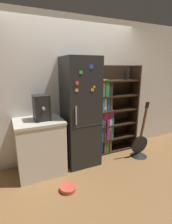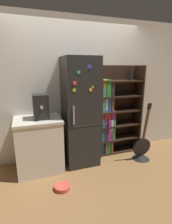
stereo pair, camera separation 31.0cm
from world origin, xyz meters
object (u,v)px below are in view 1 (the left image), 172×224
Objects in this scene: refrigerator at (80,112)px; espresso_machine at (41,108)px; bookshelf at (110,114)px; guitar at (139,148)px; pet_bowl at (68,188)px.

espresso_machine is at bearing -178.30° from refrigerator.
bookshelf is 0.89m from guitar.
bookshelf is 7.64× the size of pet_bowl.
pet_bowl is (-0.49, -0.67, -0.91)m from refrigerator.
refrigerator is 1.08× the size of bookshelf.
refrigerator is at bearing 1.70° from espresso_machine.
espresso_machine is at bearing 170.47° from guitar.
bookshelf is 4.42× the size of espresso_machine.
refrigerator is 1.40m from guitar.
guitar is (0.39, -0.48, -0.63)m from bookshelf.
refrigerator is at bearing 53.86° from pet_bowl.
espresso_machine is 1.73× the size of pet_bowl.
bookshelf is 1.57× the size of guitar.
refrigerator is 0.76m from bookshelf.
guitar is (1.79, -0.30, -0.94)m from espresso_machine.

